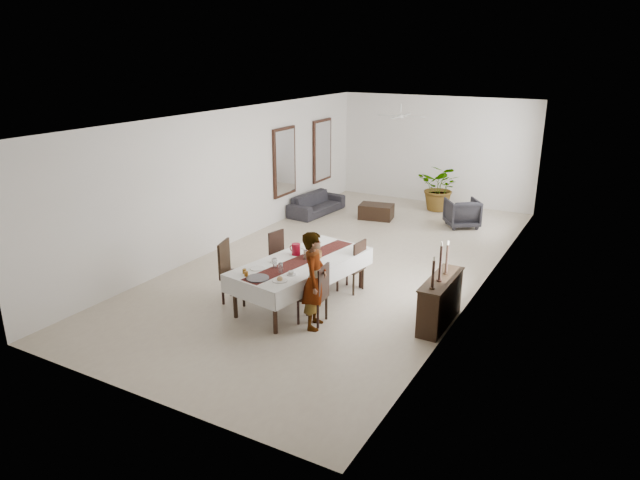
{
  "coord_description": "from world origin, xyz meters",
  "views": [
    {
      "loc": [
        5.3,
        -10.64,
        4.47
      ],
      "look_at": [
        0.32,
        -1.7,
        1.05
      ],
      "focal_mm": 32.0,
      "sensor_mm": 36.0,
      "label": 1
    }
  ],
  "objects_px": {
    "dining_table_top": "(301,262)",
    "sofa": "(317,204)",
    "red_pitcher": "(296,249)",
    "sideboard_body": "(440,302)",
    "woman": "(315,280)"
  },
  "relations": [
    {
      "from": "dining_table_top",
      "to": "woman",
      "type": "distance_m",
      "value": 1.04
    },
    {
      "from": "red_pitcher",
      "to": "sideboard_body",
      "type": "distance_m",
      "value": 2.81
    },
    {
      "from": "red_pitcher",
      "to": "sofa",
      "type": "height_order",
      "value": "red_pitcher"
    },
    {
      "from": "dining_table_top",
      "to": "red_pitcher",
      "type": "bearing_deg",
      "value": 149.04
    },
    {
      "from": "sofa",
      "to": "woman",
      "type": "bearing_deg",
      "value": -145.62
    },
    {
      "from": "red_pitcher",
      "to": "sofa",
      "type": "distance_m",
      "value": 5.84
    },
    {
      "from": "red_pitcher",
      "to": "sideboard_body",
      "type": "xyz_separation_m",
      "value": [
        2.76,
        0.15,
        -0.52
      ]
    },
    {
      "from": "sideboard_body",
      "to": "sofa",
      "type": "relative_size",
      "value": 0.71
    },
    {
      "from": "sofa",
      "to": "sideboard_body",
      "type": "bearing_deg",
      "value": -128.72
    },
    {
      "from": "sofa",
      "to": "dining_table_top",
      "type": "bearing_deg",
      "value": -147.95
    },
    {
      "from": "dining_table_top",
      "to": "sofa",
      "type": "bearing_deg",
      "value": 126.37
    },
    {
      "from": "woman",
      "to": "sofa",
      "type": "height_order",
      "value": "woman"
    },
    {
      "from": "dining_table_top",
      "to": "sofa",
      "type": "relative_size",
      "value": 1.35
    },
    {
      "from": "red_pitcher",
      "to": "woman",
      "type": "xyz_separation_m",
      "value": [
        0.95,
        -0.96,
        -0.09
      ]
    },
    {
      "from": "dining_table_top",
      "to": "woman",
      "type": "bearing_deg",
      "value": -37.47
    }
  ]
}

